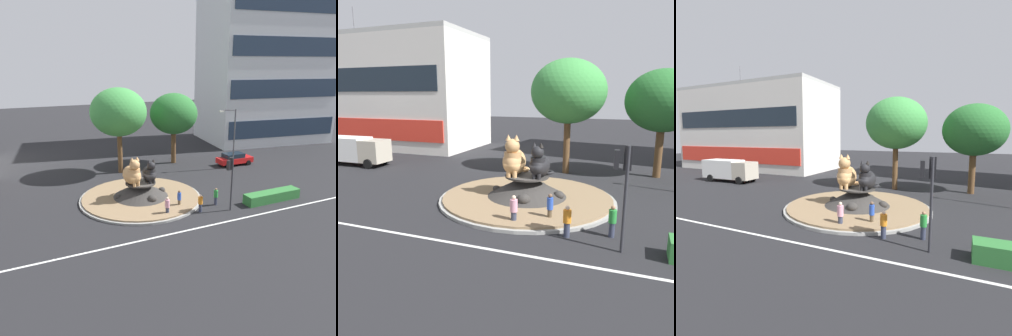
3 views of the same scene
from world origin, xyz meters
The scene contains 14 objects.
ground_plane centered at (0.00, 0.00, 0.00)m, with size 160.00×160.00×0.00m, color black.
lane_centreline centered at (0.00, -7.40, 0.00)m, with size 112.00×0.20×0.01m, color silver.
roundabout_island centered at (0.01, -0.01, 0.56)m, with size 11.21×11.21×1.65m.
cat_statue_calico centered at (-0.81, -0.20, 2.62)m, with size 1.77×2.86×2.64m.
cat_statue_black centered at (0.85, -0.18, 2.47)m, with size 1.34×2.16×2.22m.
traffic_light_mast centered at (5.97, -5.53, 3.41)m, with size 0.71×0.58×4.64m.
shophouse_block centered at (-25.97, 17.66, 7.03)m, with size 26.41×11.93×18.71m.
broadleaf_tree_behind_island centered at (8.12, 9.81, 6.18)m, with size 5.85×5.85×8.70m.
second_tree_near_tower centered at (0.80, 8.68, 6.93)m, with size 6.27×6.27×9.62m.
pedestrian_pink_shirt centered at (0.68, -4.39, 0.85)m, with size 0.39×0.39×1.63m.
pedestrian_orange_shirt centered at (3.54, -4.85, 0.81)m, with size 0.39×0.39×1.56m.
pedestrian_green_shirt centered at (5.55, -4.09, 0.82)m, with size 0.37×0.37×1.58m.
pedestrian_blue_shirt centered at (2.33, -3.29, 0.84)m, with size 0.33×0.33×1.59m.
delivery_box_truck centered at (-19.13, 4.84, 1.52)m, with size 7.15×2.67×2.68m.
Camera 2 is at (6.27, -19.99, 6.65)m, focal length 36.10 mm.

